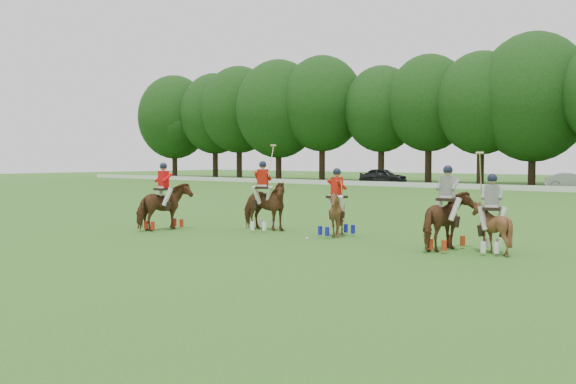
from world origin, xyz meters
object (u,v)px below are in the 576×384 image
Objects in this scene: polo_red_a at (164,206)px; polo_ball at (307,238)px; polo_red_b at (263,205)px; car_left at (383,176)px; car_mid at (572,181)px; polo_stripe_a at (447,220)px; polo_red_c at (337,213)px; polo_stripe_b at (491,226)px.

polo_ball is (5.53, 1.03, -0.82)m from polo_red_a.
polo_red_b is at bearing 37.67° from polo_red_a.
polo_red_a is 0.80× the size of polo_red_b.
polo_red_b is (17.52, -38.08, 0.10)m from car_left.
polo_ball is (2.78, -1.10, -0.84)m from polo_red_b.
car_left is 1.12× the size of car_mid.
car_mid is (17.56, 0.00, -0.11)m from car_left.
polo_red_a is 10.03m from polo_stripe_a.
polo_ball is at bearing -172.50° from polo_stripe_a.
car_left is 17.56m from car_mid.
car_left is at bearing 70.92° from car_mid.
car_left is at bearing 114.70° from polo_red_b.
polo_red_b is 3.10m from polo_ball.
polo_red_a is at bearing -169.50° from car_left.
polo_ball is at bearing 10.51° from polo_red_a.
car_mid is 39.28m from polo_ball.
polo_red_c is at bearing 21.38° from polo_red_a.
polo_stripe_a is at bearing -9.18° from polo_red_c.
polo_red_b is 3.04m from polo_red_c.
polo_ball is at bearing 164.92° from car_mid.
polo_stripe_b is at bearing -4.70° from polo_red_c.
polo_stripe_a is at bearing 7.50° from polo_ball.
polo_ball is (20.29, -39.18, -0.74)m from car_left.
polo_red_a is at bearing -158.62° from polo_red_c.
car_mid is at bearing 94.51° from polo_red_c.
polo_stripe_a is (7.14, -0.53, -0.04)m from polo_red_b.
car_left is at bearing 117.38° from polo_ball.
polo_stripe_b reaches higher than polo_stripe_a.
polo_stripe_b is 5.62m from polo_ball.
car_left is 1.99× the size of polo_stripe_a.
polo_ball is at bearing -101.64° from polo_red_c.
car_mid is 1.55× the size of polo_stripe_b.
polo_red_b reaches higher than car_left.
polo_ball is at bearing -162.27° from car_left.
polo_red_b is (-0.04, -38.08, 0.21)m from car_mid.
polo_stripe_a is 1.18m from polo_stripe_b.
polo_red_a is at bearing 156.95° from car_mid.
polo_red_b reaches higher than polo_red_a.
polo_red_c is 4.16m from polo_stripe_a.
car_left is 42.83m from polo_red_a.
polo_stripe_b reaches higher than car_mid.
polo_red_a reaches higher than car_left.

